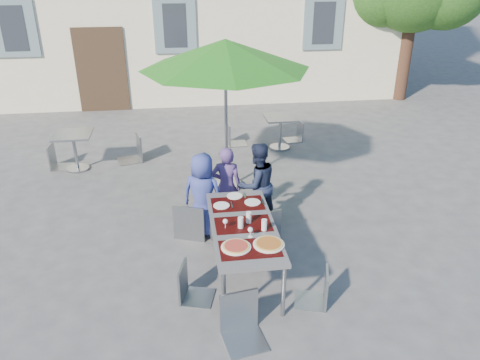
{
  "coord_description": "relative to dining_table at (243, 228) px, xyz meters",
  "views": [
    {
      "loc": [
        -0.05,
        -5.37,
        3.77
      ],
      "look_at": [
        0.76,
        0.55,
        0.94
      ],
      "focal_mm": 35.0,
      "sensor_mm": 36.0,
      "label": 1
    }
  ],
  "objects": [
    {
      "name": "chair_1",
      "position": [
        0.03,
        0.91,
        -0.12
      ],
      "size": [
        0.55,
        0.55,
        0.98
      ],
      "color": "#8F959A",
      "rests_on": "ground"
    },
    {
      "name": "bg_chair_r_1",
      "position": [
        1.92,
        4.84,
        -0.21
      ],
      "size": [
        0.42,
        0.41,
        0.84
      ],
      "color": "gray",
      "rests_on": "ground"
    },
    {
      "name": "chair_2",
      "position": [
        0.41,
        0.75,
        -0.1
      ],
      "size": [
        0.56,
        0.57,
        1.01
      ],
      "color": "gray",
      "rests_on": "ground"
    },
    {
      "name": "chair_4",
      "position": [
        0.81,
        -0.68,
        -0.21
      ],
      "size": [
        0.47,
        0.46,
        0.84
      ],
      "color": "#91989C",
      "rests_on": "ground"
    },
    {
      "name": "child_1",
      "position": [
        -0.06,
        1.35,
        -0.06
      ],
      "size": [
        0.51,
        0.38,
        1.27
      ],
      "primitive_type": "imported",
      "rotation": [
        0.0,
        0.0,
        2.96
      ],
      "color": "#513975",
      "rests_on": "ground"
    },
    {
      "name": "place_settings",
      "position": [
        -0.0,
        0.61,
        0.06
      ],
      "size": [
        0.69,
        0.48,
        0.01
      ],
      "color": "white",
      "rests_on": "dining_table"
    },
    {
      "name": "pizza_near_left",
      "position": [
        -0.16,
        -0.51,
        0.07
      ],
      "size": [
        0.35,
        0.35,
        0.03
      ],
      "color": "white",
      "rests_on": "dining_table"
    },
    {
      "name": "chair_3",
      "position": [
        -0.7,
        -0.39,
        -0.2
      ],
      "size": [
        0.47,
        0.47,
        0.86
      ],
      "color": "gray",
      "rests_on": "ground"
    },
    {
      "name": "glassware",
      "position": [
        0.05,
        -0.09,
        0.13
      ],
      "size": [
        0.53,
        0.4,
        0.15
      ],
      "color": "silver",
      "rests_on": "dining_table"
    },
    {
      "name": "patio_umbrella",
      "position": [
        0.08,
        2.59,
        1.67
      ],
      "size": [
        2.81,
        2.81,
        2.63
      ],
      "color": "#999CA0",
      "rests_on": "ground"
    },
    {
      "name": "bg_chair_r_0",
      "position": [
        -1.67,
        4.14,
        -0.08
      ],
      "size": [
        0.57,
        0.57,
        1.05
      ],
      "color": "gray",
      "rests_on": "ground"
    },
    {
      "name": "chair_5",
      "position": [
        -0.17,
        -1.11,
        -0.12
      ],
      "size": [
        0.5,
        0.51,
        0.98
      ],
      "color": "#92989D",
      "rests_on": "ground"
    },
    {
      "name": "pizza_near_right",
      "position": [
        0.23,
        -0.51,
        0.07
      ],
      "size": [
        0.37,
        0.37,
        0.03
      ],
      "color": "white",
      "rests_on": "dining_table"
    },
    {
      "name": "ground",
      "position": [
        -0.68,
        0.35,
        -0.7
      ],
      "size": [
        90.0,
        90.0,
        0.0
      ],
      "primitive_type": "plane",
      "color": "#47474A",
      "rests_on": "ground"
    },
    {
      "name": "bg_chair_l_1",
      "position": [
        0.46,
        4.77,
        -0.16
      ],
      "size": [
        0.42,
        0.42,
        0.92
      ],
      "color": "gray",
      "rests_on": "ground"
    },
    {
      "name": "cafe_table_1",
      "position": [
        1.44,
        4.39,
        -0.21
      ],
      "size": [
        0.67,
        0.67,
        0.72
      ],
      "color": "#999CA0",
      "rests_on": "ground"
    },
    {
      "name": "cafe_table_0",
      "position": [
        -2.76,
        3.8,
        -0.18
      ],
      "size": [
        0.7,
        0.7,
        0.75
      ],
      "color": "#999CA0",
      "rests_on": "ground"
    },
    {
      "name": "bg_chair_l_0",
      "position": [
        -3.16,
        3.95,
        -0.16
      ],
      "size": [
        0.44,
        0.44,
        0.92
      ],
      "color": "gray",
      "rests_on": "ground"
    },
    {
      "name": "child_0",
      "position": [
        -0.44,
        1.09,
        -0.05
      ],
      "size": [
        0.74,
        0.64,
        1.29
      ],
      "primitive_type": "imported",
      "rotation": [
        0.0,
        0.0,
        2.71
      ],
      "color": "#333E8C",
      "rests_on": "ground"
    },
    {
      "name": "chair_0",
      "position": [
        -0.63,
        1.02,
        -0.07
      ],
      "size": [
        0.61,
        0.61,
        1.06
      ],
      "color": "gray",
      "rests_on": "ground"
    },
    {
      "name": "child_2",
      "position": [
        0.4,
        1.29,
        -0.03
      ],
      "size": [
        0.74,
        0.59,
        1.33
      ],
      "primitive_type": "imported",
      "rotation": [
        0.0,
        0.0,
        3.53
      ],
      "color": "#1C243E",
      "rests_on": "ground"
    },
    {
      "name": "dining_table",
      "position": [
        0.0,
        0.0,
        0.0
      ],
      "size": [
        0.8,
        1.85,
        0.76
      ],
      "color": "#3F4044",
      "rests_on": "ground"
    }
  ]
}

